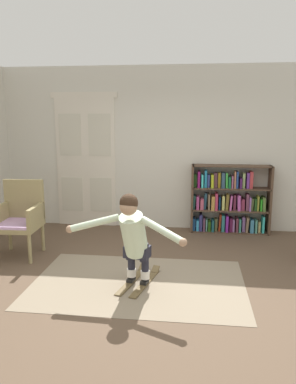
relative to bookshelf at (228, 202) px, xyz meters
name	(u,v)px	position (x,y,z in m)	size (l,w,h in m)	color
ground_plane	(147,287)	(-1.13, -2.39, -0.54)	(7.20, 7.20, 0.00)	brown
back_wall	(165,149)	(-1.13, 0.21, 0.91)	(6.00, 0.10, 2.90)	beige
double_door	(86,160)	(-2.59, 0.15, 0.69)	(1.22, 0.05, 2.45)	beige
rug	(138,283)	(-1.25, -2.30, -0.54)	(2.60, 1.71, 0.01)	gray
bookshelf	(228,202)	(0.00, 0.00, 0.00)	(1.37, 0.30, 1.20)	#4F3A2B
wicker_chair	(20,216)	(-3.12, -1.52, 0.04)	(0.62, 0.62, 1.10)	#98895B
skis_pair	(139,280)	(-1.24, -2.27, -0.52)	(0.46, 0.90, 0.07)	brown
person_skier	(133,233)	(-1.28, -2.45, 0.14)	(1.41, 0.76, 1.10)	white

